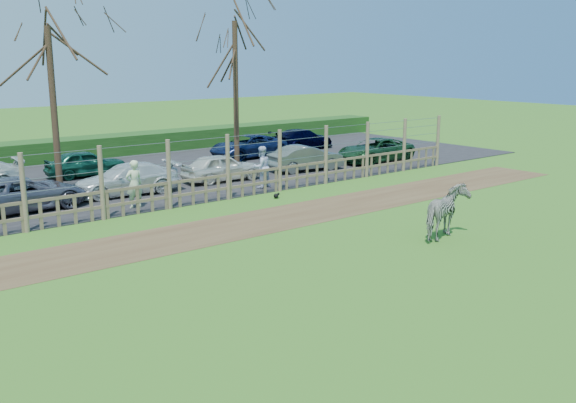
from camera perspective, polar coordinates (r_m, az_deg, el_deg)
ground at (r=17.02m, az=2.66°, el=-5.53°), size 120.00×120.00×0.00m
dirt_strip at (r=20.46m, az=-5.71°, el=-2.42°), size 34.00×2.80×0.01m
asphalt at (r=29.16m, az=-16.54°, el=1.71°), size 44.00×13.00×0.04m
hedge at (r=35.58m, az=-20.94°, el=4.18°), size 46.00×2.00×1.10m
fence at (r=23.22m, az=-10.49°, el=1.28°), size 30.16×0.16×2.50m
tree_mid at (r=27.04m, az=-20.35°, el=10.98°), size 4.80×4.80×6.83m
tree_right at (r=31.54m, az=-4.71°, el=12.54°), size 4.80×4.80×7.35m
zebra at (r=19.67m, az=13.93°, el=-0.95°), size 2.07×1.39×1.61m
visitor_a at (r=23.49m, az=-13.52°, el=1.51°), size 0.64×0.42×1.72m
visitor_b at (r=26.42m, az=-2.37°, el=3.08°), size 0.85×0.67×1.72m
crow at (r=24.69m, az=-1.05°, el=0.52°), size 0.26×0.19×0.21m
car_2 at (r=24.37m, az=-22.46°, el=0.66°), size 4.43×2.25×1.20m
car_3 at (r=25.95m, az=-14.17°, el=1.94°), size 4.28×2.08×1.20m
car_4 at (r=28.04m, az=-5.92°, el=3.04°), size 3.59×1.60×1.20m
car_5 at (r=30.50m, az=1.60°, el=3.89°), size 3.78×1.75×1.20m
car_6 at (r=33.36m, az=7.76°, el=4.54°), size 4.34×2.04×1.20m
car_10 at (r=30.36m, az=-17.54°, el=3.26°), size 3.62×1.69×1.20m
car_12 at (r=34.58m, az=-3.58°, el=4.92°), size 4.38×2.14×1.20m
car_13 at (r=37.51m, az=1.26°, el=5.55°), size 4.28×2.07×1.20m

